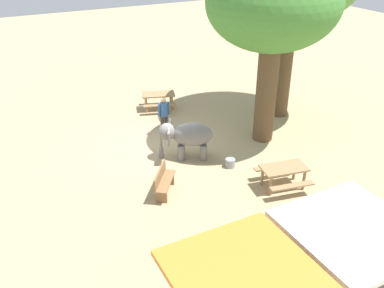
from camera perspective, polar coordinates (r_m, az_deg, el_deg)
name	(u,v)px	position (r m, az deg, el deg)	size (l,w,h in m)	color
ground_plane	(169,146)	(16.64, -3.21, -0.26)	(60.00, 60.00, 0.00)	tan
elephant	(187,136)	(15.40, -0.74, 1.12)	(2.00, 1.71, 1.42)	slate
person_handler	(164,113)	(17.22, -3.86, 4.25)	(0.51, 0.32, 1.62)	#3F3833
shade_tree_main	(274,5)	(15.78, 11.14, 18.17)	(4.98, 4.57, 7.18)	brown
wooden_bench	(163,181)	(13.62, -3.96, -5.01)	(1.17, 1.36, 0.88)	olive
picnic_table_near	(284,172)	(14.13, 12.41, -3.78)	(1.76, 1.74, 0.78)	#9E7A51
picnic_table_far	(158,97)	(19.81, -4.60, 6.36)	(1.89, 1.88, 0.78)	#9E7A51
market_stall_white	(342,278)	(9.94, 19.82, -16.82)	(2.50, 2.50, 2.52)	#59514C
feed_bucket	(230,163)	(15.21, 5.24, -2.59)	(0.36, 0.36, 0.32)	gray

